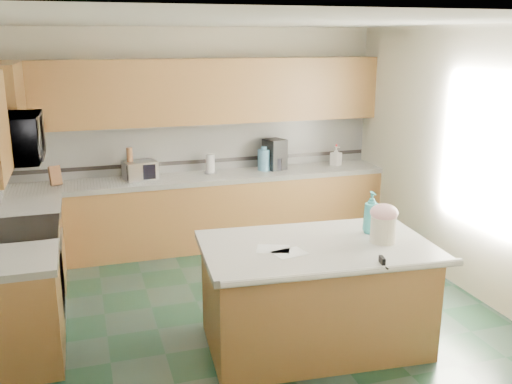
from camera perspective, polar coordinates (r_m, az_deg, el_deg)
name	(u,v)px	position (r m, az deg, el deg)	size (l,w,h in m)	color
floor	(252,315)	(5.58, -0.40, -12.20)	(4.60, 4.60, 0.00)	black
ceiling	(251,21)	(4.96, -0.46, 16.71)	(4.60, 4.60, 0.00)	white
wall_back	(198,137)	(7.31, -5.78, 5.50)	(4.60, 0.04, 2.70)	beige
wall_front	(382,279)	(3.07, 12.48, -8.49)	(4.60, 0.04, 2.70)	beige
wall_right	(470,162)	(6.18, 20.64, 2.82)	(0.04, 4.60, 2.70)	beige
back_base_cab	(206,213)	(7.22, -5.07, -2.12)	(4.60, 0.60, 0.86)	#533718
back_countertop	(205,178)	(7.10, -5.16, 1.43)	(4.60, 0.64, 0.06)	white
back_upper_cab	(200,91)	(7.06, -5.60, 9.99)	(4.60, 0.33, 0.78)	#533718
back_backsplash	(199,146)	(7.30, -5.71, 4.57)	(4.60, 0.02, 0.63)	silver
back_accent_band	(200,161)	(7.33, -5.66, 3.06)	(4.60, 0.01, 0.05)	black
left_base_cab_rear	(33,249)	(6.42, -21.40, -5.36)	(0.60, 0.82, 0.86)	#533718
left_counter_rear	(29,207)	(6.28, -21.80, -1.42)	(0.64, 0.82, 0.06)	white
left_base_cab_front	(21,315)	(5.01, -22.41, -11.28)	(0.60, 0.72, 0.86)	#533718
left_counter_front	(15,261)	(4.84, -22.96, -6.37)	(0.64, 0.72, 0.06)	white
left_upper_cab_rear	(4,103)	(6.24, -23.90, 8.12)	(0.33, 1.09, 0.78)	#533718
range_body	(28,278)	(5.68, -21.87, -7.96)	(0.60, 0.76, 0.88)	#B7B7BC
range_oven_door	(61,278)	(5.68, -18.89, -8.13)	(0.02, 0.68, 0.55)	black
range_cooktop	(22,230)	(5.53, -22.33, -3.56)	(0.62, 0.78, 0.04)	black
range_handle	(61,239)	(5.54, -18.91, -4.49)	(0.02, 0.02, 0.66)	#B7B7BC
microwave	(12,138)	(5.34, -23.22, 4.95)	(0.73, 0.50, 0.41)	#B7B7BC
island_base	(315,298)	(4.95, 5.91, -10.50)	(1.79, 1.02, 0.86)	#533718
island_top	(316,247)	(4.77, 6.06, -5.50)	(1.89, 1.12, 0.06)	white
island_bullnose	(347,273)	(4.30, 9.05, -7.98)	(0.06, 0.06, 1.89)	white
treat_jar	(383,229)	(4.85, 12.60, -3.66)	(0.21, 0.21, 0.22)	beige
treat_jar_lid	(384,213)	(4.81, 12.69, -2.02)	(0.23, 0.23, 0.14)	#E2A5AC
treat_jar_knob	(384,207)	(4.79, 12.73, -1.46)	(0.03, 0.03, 0.08)	tan
treat_jar_knob_end_l	(380,207)	(4.78, 12.33, -1.50)	(0.04, 0.04, 0.04)	tan
treat_jar_knob_end_r	(389,206)	(4.81, 13.12, -1.42)	(0.04, 0.04, 0.04)	tan
soap_bottle_island	(371,213)	(5.03, 11.46, -2.04)	(0.14, 0.14, 0.37)	#3BA7AF
paper_sheet_a	(290,253)	(4.54, 3.38, -6.10)	(0.26, 0.19, 0.00)	white
paper_sheet_b	(273,249)	(4.62, 1.73, -5.71)	(0.26, 0.20, 0.00)	white
clamp_body	(382,262)	(4.43, 12.49, -6.86)	(0.03, 0.09, 0.08)	black
clamp_handle	(386,267)	(4.40, 12.83, -7.35)	(0.01, 0.01, 0.06)	black
knife_block	(55,176)	(6.97, -19.45, 1.55)	(0.12, 0.10, 0.22)	#472814
utensil_crock	(131,173)	(7.02, -12.43, 1.89)	(0.13, 0.13, 0.16)	black
utensil_bundle	(130,157)	(6.98, -12.52, 3.43)	(0.07, 0.07, 0.23)	#472814
toaster_oven	(140,170)	(7.00, -11.51, 2.15)	(0.38, 0.26, 0.22)	#B7B7BC
toaster_oven_door	(141,172)	(6.88, -11.40, 1.93)	(0.34, 0.01, 0.18)	black
paper_towel	(210,164)	(7.18, -4.58, 2.83)	(0.11, 0.11, 0.24)	white
paper_towel_base	(211,173)	(7.20, -4.56, 1.95)	(0.16, 0.16, 0.01)	#B7B7BC
water_jug	(264,160)	(7.32, 0.80, 3.23)	(0.16, 0.16, 0.27)	teal
water_jug_neck	(264,148)	(7.29, 0.81, 4.42)	(0.08, 0.08, 0.04)	teal
coffee_maker	(275,154)	(7.38, 1.88, 3.79)	(0.23, 0.25, 0.39)	black
coffee_carafe	(276,164)	(7.35, 2.02, 2.83)	(0.16, 0.16, 0.16)	black
soap_bottle_back	(336,156)	(7.68, 8.01, 3.60)	(0.12, 0.12, 0.26)	white
soap_back_cap	(336,145)	(7.66, 8.05, 4.64)	(0.02, 0.02, 0.03)	red
window_light_proxy	(482,151)	(5.98, 21.70, 3.81)	(0.02, 1.40, 1.10)	white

